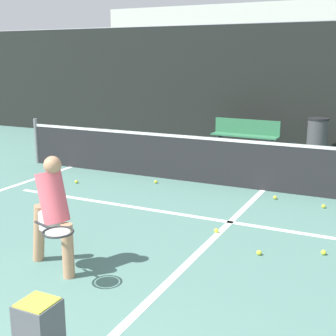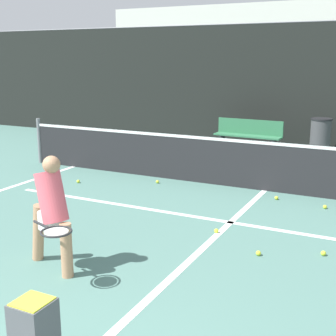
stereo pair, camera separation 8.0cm
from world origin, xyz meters
name	(u,v)px [view 1 (the left image)]	position (x,y,z in m)	size (l,w,h in m)	color
court_service_line	(230,222)	(0.00, 5.35, 0.00)	(8.25, 0.10, 0.01)	white
court_center_mark	(197,254)	(0.00, 4.01, 0.00)	(0.10, 6.63, 0.01)	white
net	(264,164)	(0.00, 7.33, 0.51)	(11.09, 0.09, 1.07)	slate
fence_back	(308,88)	(0.00, 11.71, 1.69)	(24.00, 0.06, 3.39)	black
player_practicing	(52,210)	(-1.35, 2.86, 0.75)	(1.05, 0.80, 1.40)	tan
tennis_ball_scattered_0	(76,182)	(-3.53, 6.20, 0.03)	(0.07, 0.07, 0.07)	#D1E033
tennis_ball_scattered_1	(324,206)	(1.20, 6.70, 0.03)	(0.07, 0.07, 0.07)	#D1E033
tennis_ball_scattered_2	(259,253)	(0.72, 4.34, 0.03)	(0.07, 0.07, 0.07)	#D1E033
tennis_ball_scattered_3	(275,197)	(0.34, 6.85, 0.03)	(0.07, 0.07, 0.07)	#D1E033
tennis_ball_scattered_6	(156,182)	(-2.08, 6.89, 0.03)	(0.07, 0.07, 0.07)	#D1E033
tennis_ball_scattered_10	(216,231)	(-0.04, 4.84, 0.03)	(0.07, 0.07, 0.07)	#D1E033
tennis_ball_scattered_11	(324,252)	(1.47, 4.71, 0.03)	(0.07, 0.07, 0.07)	#D1E033
courtside_bench	(245,134)	(-1.42, 10.85, 0.48)	(1.83, 0.48, 0.86)	#33724C
trash_bin	(317,137)	(0.41, 11.02, 0.50)	(0.53, 0.53, 0.99)	#3F3F42
parked_car	(189,109)	(-4.68, 14.64, 0.64)	(1.78, 4.33, 1.52)	#B7B7BC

